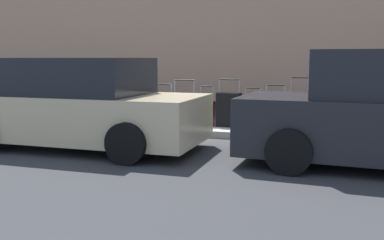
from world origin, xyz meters
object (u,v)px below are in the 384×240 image
object	(u,v)px
suitcase_navy_7	(163,109)
suitcase_red_8	(140,108)
suitcase_silver_2	(275,112)
suitcase_olive_3	(252,113)
suitcase_silver_9	(123,109)
suitcase_black_4	(229,110)
fire_hydrant	(73,102)
suitcase_red_1	(299,111)
suitcase_maroon_5	(207,113)
suitcase_teal_6	(184,109)
bollard_post	(43,105)
suitcase_navy_0	(322,112)
suitcase_olive_10	(100,108)
parked_car_beige_1	(80,106)

from	to	relation	value
suitcase_navy_7	suitcase_red_8	bearing A→B (deg)	11.28
suitcase_silver_2	suitcase_olive_3	distance (m)	0.47
suitcase_silver_2	suitcase_silver_9	distance (m)	3.47
suitcase_olive_3	suitcase_black_4	distance (m)	0.50
suitcase_navy_7	fire_hydrant	world-z (taller)	suitcase_navy_7
suitcase_red_1	suitcase_black_4	world-z (taller)	suitcase_red_1
suitcase_maroon_5	suitcase_silver_9	xyz separation A→B (m)	(2.02, -0.02, 0.03)
fire_hydrant	suitcase_teal_6	bearing A→B (deg)	179.02
suitcase_red_8	bollard_post	size ratio (longest dim) A/B	1.39
bollard_post	suitcase_silver_2	bearing A→B (deg)	-177.59
suitcase_red_1	suitcase_maroon_5	xyz separation A→B (m)	(1.93, -0.07, -0.12)
suitcase_navy_7	suitcase_silver_2	bearing A→B (deg)	-179.39
suitcase_black_4	suitcase_maroon_5	size ratio (longest dim) A/B	1.18
suitcase_navy_0	suitcase_olive_3	bearing A→B (deg)	-0.99
suitcase_silver_9	suitcase_olive_10	size ratio (longest dim) A/B	1.33
suitcase_silver_9	suitcase_silver_2	bearing A→B (deg)	-179.79
suitcase_navy_0	parked_car_beige_1	xyz separation A→B (m)	(4.06, 2.26, 0.22)
suitcase_silver_2	suitcase_silver_9	bearing A→B (deg)	0.21
suitcase_black_4	suitcase_olive_10	xyz separation A→B (m)	(3.01, 0.08, -0.07)
fire_hydrant	parked_car_beige_1	bearing A→B (deg)	125.37
suitcase_teal_6	suitcase_red_8	distance (m)	1.05
parked_car_beige_1	suitcase_black_4	bearing A→B (deg)	-133.75
suitcase_red_1	parked_car_beige_1	world-z (taller)	parked_car_beige_1
suitcase_navy_7	suitcase_red_8	distance (m)	0.53
suitcase_olive_3	suitcase_teal_6	bearing A→B (deg)	3.40
suitcase_black_4	suitcase_olive_10	size ratio (longest dim) A/B	1.57
suitcase_black_4	parked_car_beige_1	world-z (taller)	parked_car_beige_1
suitcase_maroon_5	suitcase_red_8	xyz separation A→B (m)	(1.53, 0.10, 0.08)
suitcase_olive_3	fire_hydrant	xyz separation A→B (m)	(4.27, 0.04, 0.09)
suitcase_teal_6	parked_car_beige_1	bearing A→B (deg)	61.34
suitcase_teal_6	suitcase_navy_7	world-z (taller)	suitcase_teal_6
suitcase_red_1	suitcase_teal_6	bearing A→B (deg)	0.53
suitcase_olive_3	suitcase_black_4	world-z (taller)	suitcase_black_4
suitcase_red_8	parked_car_beige_1	world-z (taller)	parked_car_beige_1
suitcase_navy_0	suitcase_teal_6	size ratio (longest dim) A/B	0.98
suitcase_teal_6	suitcase_olive_10	distance (m)	2.04
fire_hydrant	parked_car_beige_1	xyz separation A→B (m)	(-1.60, 2.25, 0.20)
suitcase_maroon_5	suitcase_navy_0	bearing A→B (deg)	179.26
suitcase_olive_3	suitcase_navy_7	world-z (taller)	suitcase_navy_7
suitcase_silver_9	fire_hydrant	world-z (taller)	suitcase_silver_9
suitcase_maroon_5	suitcase_teal_6	xyz separation A→B (m)	(0.48, 0.09, 0.07)
suitcase_maroon_5	suitcase_navy_7	xyz separation A→B (m)	(1.02, -0.01, 0.06)
suitcase_silver_9	parked_car_beige_1	size ratio (longest dim) A/B	0.20
suitcase_navy_7	suitcase_silver_9	distance (m)	1.00
suitcase_teal_6	suitcase_navy_7	distance (m)	0.55
suitcase_silver_9	parked_car_beige_1	world-z (taller)	parked_car_beige_1
suitcase_black_4	suitcase_red_8	xyz separation A→B (m)	(2.02, 0.07, -0.01)
suitcase_maroon_5	suitcase_teal_6	world-z (taller)	suitcase_teal_6
suitcase_silver_9	suitcase_red_8	bearing A→B (deg)	166.49
suitcase_maroon_5	suitcase_navy_7	world-z (taller)	suitcase_navy_7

